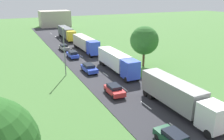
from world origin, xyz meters
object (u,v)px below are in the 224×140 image
(truck_fourth, at_px, (66,32))
(car_lead, at_px, (173,138))
(truck_lead, at_px, (178,95))
(lamppost_second, at_px, (64,49))
(truck_second, at_px, (117,61))
(truck_third, at_px, (86,43))
(distant_building, at_px, (55,19))
(car_fourth, at_px, (73,54))
(car_second, at_px, (114,90))
(car_third, at_px, (89,68))
(car_fifth, at_px, (64,47))
(tree_maple, at_px, (144,40))

(truck_fourth, xyz_separation_m, car_lead, (-4.66, -58.12, -1.29))
(truck_lead, distance_m, car_lead, 7.33)
(car_lead, bearing_deg, lamppost_second, 99.94)
(truck_second, bearing_deg, truck_third, 90.46)
(distant_building, bearing_deg, truck_third, -93.23)
(truck_third, relative_size, car_fourth, 3.02)
(car_fourth, xyz_separation_m, distant_building, (7.38, 53.43, 2.51))
(lamppost_second, bearing_deg, truck_fourth, 75.15)
(car_second, relative_size, car_third, 0.87)
(car_second, bearing_deg, car_fourth, 89.55)
(truck_third, relative_size, truck_fourth, 0.94)
(car_fourth, height_order, distant_building, distant_building)
(truck_lead, distance_m, car_fourth, 30.26)
(lamppost_second, bearing_deg, car_fourth, 67.87)
(truck_fourth, xyz_separation_m, car_second, (-4.74, -45.16, -1.29))
(truck_lead, relative_size, distant_building, 1.03)
(car_second, bearing_deg, truck_third, 79.81)
(truck_fourth, height_order, car_second, truck_fourth)
(truck_third, distance_m, distant_building, 49.04)
(truck_third, height_order, lamppost_second, lamppost_second)
(car_second, xyz_separation_m, lamppost_second, (-4.20, 11.44, 3.93))
(car_third, bearing_deg, car_fifth, 89.77)
(tree_maple, bearing_deg, distant_building, 93.34)
(truck_lead, distance_m, car_fifth, 38.31)
(car_fourth, distance_m, tree_maple, 16.98)
(car_fifth, bearing_deg, lamppost_second, -103.16)
(car_second, distance_m, tree_maple, 15.90)
(car_fifth, distance_m, lamppost_second, 19.79)
(truck_lead, bearing_deg, truck_second, 90.14)
(truck_third, bearing_deg, truck_second, -89.54)
(truck_second, bearing_deg, truck_lead, -89.86)
(car_fifth, bearing_deg, tree_maple, -60.99)
(car_lead, bearing_deg, car_third, 89.85)
(car_lead, xyz_separation_m, car_second, (-0.08, 12.96, 0.00))
(car_fifth, bearing_deg, truck_fourth, 73.04)
(lamppost_second, relative_size, tree_maple, 1.07)
(truck_third, bearing_deg, distant_building, 86.77)
(car_fourth, bearing_deg, distant_building, 82.13)
(truck_third, height_order, car_fifth, truck_third)
(distant_building, bearing_deg, car_lead, -94.83)
(car_fifth, distance_m, tree_maple, 23.43)
(car_second, bearing_deg, lamppost_second, 110.16)
(car_fifth, bearing_deg, truck_lead, -82.86)
(distant_building, bearing_deg, lamppost_second, -100.38)
(truck_second, relative_size, car_fourth, 2.92)
(car_second, xyz_separation_m, distant_building, (7.56, 75.61, 2.54))
(truck_lead, height_order, lamppost_second, lamppost_second)
(car_lead, height_order, lamppost_second, lamppost_second)
(car_third, relative_size, tree_maple, 0.56)
(car_second, relative_size, car_fifth, 0.94)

